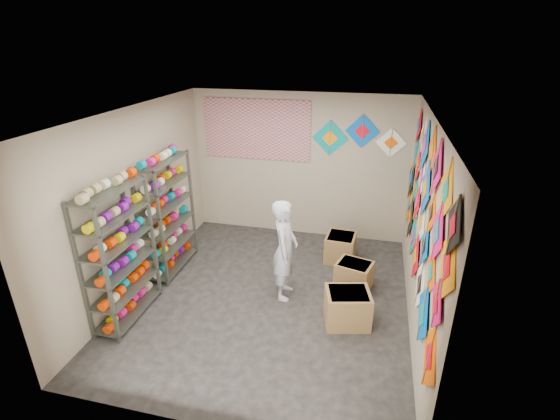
% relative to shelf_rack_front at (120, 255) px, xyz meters
% --- Properties ---
extents(ground, '(4.50, 4.50, 0.00)m').
position_rel_shelf_rack_front_xyz_m(ground, '(1.78, 0.85, -0.95)').
color(ground, black).
extents(room_walls, '(4.50, 4.50, 4.50)m').
position_rel_shelf_rack_front_xyz_m(room_walls, '(1.78, 0.85, 0.69)').
color(room_walls, tan).
rests_on(room_walls, ground).
extents(shelf_rack_front, '(0.40, 1.10, 1.90)m').
position_rel_shelf_rack_front_xyz_m(shelf_rack_front, '(0.00, 0.00, 0.00)').
color(shelf_rack_front, '#4C5147').
rests_on(shelf_rack_front, ground).
extents(shelf_rack_back, '(0.40, 1.10, 1.90)m').
position_rel_shelf_rack_front_xyz_m(shelf_rack_back, '(0.00, 1.30, 0.00)').
color(shelf_rack_back, '#4C5147').
rests_on(shelf_rack_back, ground).
extents(string_spools, '(0.12, 2.36, 0.12)m').
position_rel_shelf_rack_front_xyz_m(string_spools, '(-0.00, 0.65, 0.10)').
color(string_spools, '#F11680').
rests_on(string_spools, ground).
extents(kite_wall_display, '(0.06, 4.34, 2.06)m').
position_rel_shelf_rack_front_xyz_m(kite_wall_display, '(3.76, 0.85, 0.68)').
color(kite_wall_display, '#FF5C00').
rests_on(kite_wall_display, room_walls).
extents(back_wall_kites, '(1.64, 0.02, 0.77)m').
position_rel_shelf_rack_front_xyz_m(back_wall_kites, '(2.79, 3.09, 1.01)').
color(back_wall_kites, '#009197').
rests_on(back_wall_kites, room_walls).
extents(poster, '(2.00, 0.01, 1.10)m').
position_rel_shelf_rack_front_xyz_m(poster, '(0.98, 3.08, 1.05)').
color(poster, '#754494').
rests_on(poster, room_walls).
extents(shopkeeper, '(0.61, 0.45, 1.52)m').
position_rel_shelf_rack_front_xyz_m(shopkeeper, '(1.99, 0.97, -0.19)').
color(shopkeeper, silver).
rests_on(shopkeeper, ground).
extents(carton_a, '(0.68, 0.61, 0.48)m').
position_rel_shelf_rack_front_xyz_m(carton_a, '(2.95, 0.54, -0.71)').
color(carton_a, olive).
rests_on(carton_a, ground).
extents(carton_b, '(0.61, 0.54, 0.42)m').
position_rel_shelf_rack_front_xyz_m(carton_b, '(2.98, 1.41, -0.74)').
color(carton_b, olive).
rests_on(carton_b, ground).
extents(carton_c, '(0.52, 0.56, 0.46)m').
position_rel_shelf_rack_front_xyz_m(carton_c, '(2.70, 2.20, -0.72)').
color(carton_c, olive).
rests_on(carton_c, ground).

